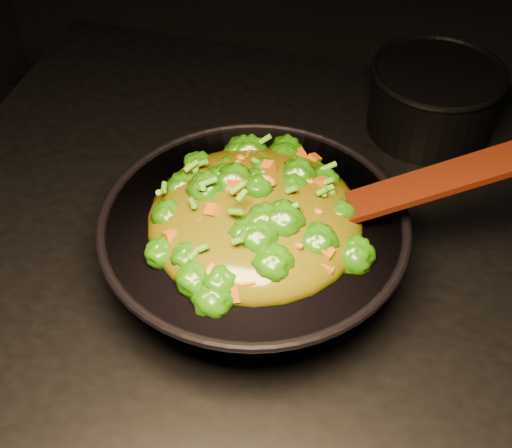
% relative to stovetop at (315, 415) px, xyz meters
% --- Properties ---
extents(stovetop, '(1.20, 0.90, 0.90)m').
position_rel_stovetop_xyz_m(stovetop, '(0.00, 0.00, 0.00)').
color(stovetop, black).
rests_on(stovetop, ground).
extents(wok, '(0.41, 0.41, 0.10)m').
position_rel_stovetop_xyz_m(wok, '(-0.09, -0.08, 0.50)').
color(wok, black).
rests_on(wok, stovetop).
extents(stir_fry, '(0.33, 0.33, 0.09)m').
position_rel_stovetop_xyz_m(stir_fry, '(-0.09, -0.08, 0.60)').
color(stir_fry, '#1E5906').
rests_on(stir_fry, wok).
extents(spatula, '(0.29, 0.13, 0.12)m').
position_rel_stovetop_xyz_m(spatula, '(0.08, -0.03, 0.60)').
color(spatula, '#381605').
rests_on(spatula, wok).
extents(back_pot, '(0.20, 0.20, 0.11)m').
position_rel_stovetop_xyz_m(back_pot, '(0.09, 0.29, 0.51)').
color(back_pot, black).
rests_on(back_pot, stovetop).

